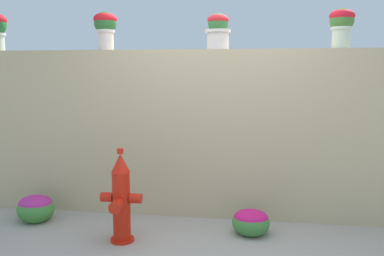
{
  "coord_description": "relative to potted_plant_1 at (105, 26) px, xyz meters",
  "views": [
    {
      "loc": [
        0.37,
        -3.57,
        1.66
      ],
      "look_at": [
        -0.25,
        0.77,
        1.04
      ],
      "focal_mm": 37.98,
      "sensor_mm": 36.0,
      "label": 1
    }
  ],
  "objects": [
    {
      "name": "flower_bush_right",
      "position": [
        1.67,
        -0.51,
        -2.02
      ],
      "size": [
        0.38,
        0.35,
        0.27
      ],
      "color": "#3D7F38",
      "rests_on": "ground"
    },
    {
      "name": "fire_hydrant",
      "position": [
        0.42,
        -0.86,
        -1.74
      ],
      "size": [
        0.4,
        0.33,
        0.92
      ],
      "color": "red",
      "rests_on": "ground"
    },
    {
      "name": "potted_plant_2",
      "position": [
        1.27,
        0.01,
        -0.06
      ],
      "size": [
        0.28,
        0.28,
        0.39
      ],
      "color": "beige",
      "rests_on": "stone_wall"
    },
    {
      "name": "potted_plant_3",
      "position": [
        2.57,
        0.04,
        -0.01
      ],
      "size": [
        0.26,
        0.26,
        0.42
      ],
      "color": "beige",
      "rests_on": "stone_wall"
    },
    {
      "name": "potted_plant_1",
      "position": [
        0.0,
        0.0,
        0.0
      ],
      "size": [
        0.27,
        0.27,
        0.43
      ],
      "color": "beige",
      "rests_on": "stone_wall"
    },
    {
      "name": "ground_plane",
      "position": [
        1.27,
        -0.93,
        -2.16
      ],
      "size": [
        24.0,
        24.0,
        0.0
      ],
      "primitive_type": "plane",
      "color": "#9E958B"
    },
    {
      "name": "flower_bush_left",
      "position": [
        -0.69,
        -0.48,
        -2.0
      ],
      "size": [
        0.41,
        0.37,
        0.31
      ],
      "color": "#3E8235",
      "rests_on": "ground"
    },
    {
      "name": "stone_wall",
      "position": [
        1.27,
        0.03,
        -1.22
      ],
      "size": [
        5.95,
        0.29,
        1.89
      ],
      "primitive_type": "cube",
      "color": "tan",
      "rests_on": "ground"
    }
  ]
}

